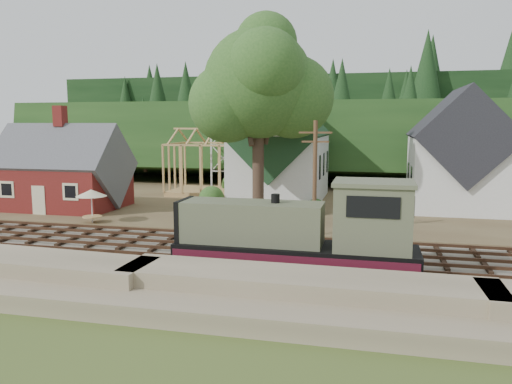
% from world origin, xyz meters
% --- Properties ---
extents(ground, '(140.00, 140.00, 0.00)m').
position_xyz_m(ground, '(0.00, 0.00, 0.00)').
color(ground, '#384C1E').
rests_on(ground, ground).
extents(embankment, '(64.00, 5.00, 1.60)m').
position_xyz_m(embankment, '(0.00, -8.50, 0.00)').
color(embankment, '#7F7259').
rests_on(embankment, ground).
extents(railroad_bed, '(64.00, 11.00, 0.16)m').
position_xyz_m(railroad_bed, '(0.00, 0.00, 0.08)').
color(railroad_bed, '#726B5B').
rests_on(railroad_bed, ground).
extents(village_flat, '(64.00, 26.00, 0.30)m').
position_xyz_m(village_flat, '(0.00, 18.00, 0.15)').
color(village_flat, brown).
rests_on(village_flat, ground).
extents(hillside, '(70.00, 28.96, 12.74)m').
position_xyz_m(hillside, '(0.00, 42.00, 0.00)').
color(hillside, '#1E3F19').
rests_on(hillside, ground).
extents(ridge, '(80.00, 20.00, 12.00)m').
position_xyz_m(ridge, '(0.00, 58.00, 0.00)').
color(ridge, black).
rests_on(ridge, ground).
extents(depot, '(10.80, 7.41, 9.00)m').
position_xyz_m(depot, '(-16.00, 11.00, 3.21)').
color(depot, '#5B1B15').
rests_on(depot, village_flat).
extents(church, '(8.40, 15.17, 13.00)m').
position_xyz_m(church, '(2.00, 19.68, 5.18)').
color(church, silver).
rests_on(church, village_flat).
extents(farmhouse, '(8.40, 10.80, 10.60)m').
position_xyz_m(farmhouse, '(18.00, 19.00, 4.87)').
color(farmhouse, silver).
rests_on(farmhouse, village_flat).
extents(timber_frame, '(8.20, 6.20, 6.99)m').
position_xyz_m(timber_frame, '(-6.00, 22.00, 3.27)').
color(timber_frame, tan).
rests_on(timber_frame, village_flat).
extents(lattice_tower, '(3.20, 3.20, 12.12)m').
position_xyz_m(lattice_tower, '(-6.00, 28.00, 10.03)').
color(lattice_tower, silver).
rests_on(lattice_tower, village_flat).
extents(big_tree, '(10.90, 8.40, 14.70)m').
position_xyz_m(big_tree, '(2.17, 10.08, 10.22)').
color(big_tree, '#38281E').
rests_on(big_tree, village_flat).
extents(telegraph_pole_near, '(2.20, 0.28, 8.00)m').
position_xyz_m(telegraph_pole_near, '(7.00, 5.20, 4.25)').
color(telegraph_pole_near, '#4C331E').
rests_on(telegraph_pole_near, ground).
extents(locomotive, '(12.23, 3.06, 4.88)m').
position_xyz_m(locomotive, '(7.44, -3.00, 2.16)').
color(locomotive, black).
rests_on(locomotive, railroad_bed).
extents(car_blue, '(3.11, 3.56, 1.16)m').
position_xyz_m(car_blue, '(-12.46, 9.72, 0.88)').
color(car_blue, '#577DBB').
rests_on(car_blue, village_flat).
extents(car_green, '(4.14, 1.91, 1.32)m').
position_xyz_m(car_green, '(-19.79, 8.74, 0.96)').
color(car_green, '#89A774').
rests_on(car_green, village_flat).
extents(patio_set, '(2.29, 2.29, 2.55)m').
position_xyz_m(patio_set, '(-9.89, 5.50, 2.47)').
color(patio_set, silver).
rests_on(patio_set, village_flat).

